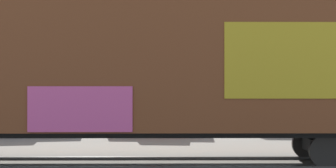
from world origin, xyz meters
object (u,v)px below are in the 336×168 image
(flagpole, at_px, (12,11))
(parked_car_blue, at_px, (26,116))
(freight_car, at_px, (132,69))
(parked_car_white, at_px, (296,114))
(parked_car_red, at_px, (156,115))

(flagpole, xyz_separation_m, parked_car_blue, (1.79, -3.24, -5.15))
(freight_car, xyz_separation_m, parked_car_white, (6.87, 7.30, -1.75))
(flagpole, relative_size, parked_car_blue, 1.86)
(parked_car_blue, distance_m, parked_car_white, 12.06)
(flagpole, relative_size, parked_car_red, 2.17)
(freight_car, bearing_deg, parked_car_blue, 127.27)
(parked_car_red, bearing_deg, flagpole, 157.70)
(parked_car_white, bearing_deg, flagpole, 168.77)
(flagpole, relative_size, parked_car_white, 2.06)
(parked_car_blue, relative_size, parked_car_white, 1.11)
(flagpole, height_order, parked_car_white, flagpole)
(freight_car, height_order, parked_car_red, freight_car)
(freight_car, xyz_separation_m, parked_car_blue, (-5.18, 6.81, -1.77))
(parked_car_red, bearing_deg, parked_car_white, 3.09)
(parked_car_blue, bearing_deg, flagpole, 118.96)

